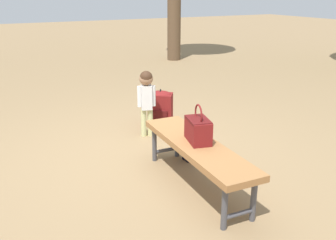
# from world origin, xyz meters

# --- Properties ---
(ground_plane) EXTENTS (40.00, 40.00, 0.00)m
(ground_plane) POSITION_xyz_m (0.00, 0.00, 0.00)
(ground_plane) COLOR #8C704C
(ground_plane) RESTS_ON ground
(park_bench) EXTENTS (1.62, 0.47, 0.45)m
(park_bench) POSITION_xyz_m (-0.89, -0.16, 0.39)
(park_bench) COLOR #9E6B3D
(park_bench) RESTS_ON ground
(handbag) EXTENTS (0.35, 0.25, 0.37)m
(handbag) POSITION_xyz_m (-0.85, -0.19, 0.58)
(handbag) COLOR maroon
(handbag) RESTS_ON park_bench
(child_standing) EXTENTS (0.18, 0.23, 0.86)m
(child_standing) POSITION_xyz_m (0.54, -0.29, 0.57)
(child_standing) COLOR #CCCC8C
(child_standing) RESTS_ON ground
(backpack_large) EXTENTS (0.38, 0.40, 0.54)m
(backpack_large) POSITION_xyz_m (0.78, -0.61, 0.27)
(backpack_large) COLOR maroon
(backpack_large) RESTS_ON ground
(backpack_small) EXTENTS (0.16, 0.18, 0.28)m
(backpack_small) POSITION_xyz_m (-0.35, -0.43, 0.14)
(backpack_small) COLOR black
(backpack_small) RESTS_ON ground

